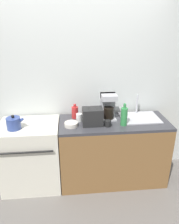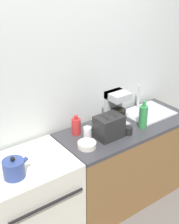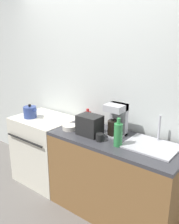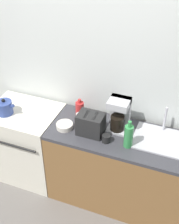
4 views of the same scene
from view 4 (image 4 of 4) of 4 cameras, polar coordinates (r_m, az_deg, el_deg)
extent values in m
plane|color=slate|center=(3.64, -4.57, -16.24)|extent=(12.00, 12.00, 0.00)
cube|color=silver|center=(3.24, -0.68, 7.04)|extent=(8.00, 0.05, 2.60)
cube|color=silver|center=(3.71, -11.32, -5.53)|extent=(0.76, 0.61, 0.90)
cube|color=black|center=(3.44, -12.17, 0.00)|extent=(0.75, 0.60, 0.02)
cylinder|color=black|center=(3.44, -15.70, -0.50)|extent=(0.19, 0.19, 0.01)
cylinder|color=black|center=(3.27, -10.77, -1.81)|extent=(0.19, 0.19, 0.01)
cylinder|color=black|center=(3.60, -13.45, 1.75)|extent=(0.19, 0.19, 0.01)
cylinder|color=black|center=(3.44, -8.66, 0.61)|extent=(0.19, 0.19, 0.01)
cylinder|color=black|center=(3.35, -14.67, -5.71)|extent=(0.65, 0.02, 0.02)
cube|color=brown|center=(3.37, 5.35, -10.40)|extent=(1.44, 0.61, 0.87)
cube|color=#38383D|center=(3.06, 5.81, -4.56)|extent=(1.44, 0.61, 0.04)
cylinder|color=#33478C|center=(3.40, -15.28, 0.78)|extent=(0.17, 0.17, 0.15)
sphere|color=black|center=(3.35, -15.52, 2.06)|extent=(0.04, 0.04, 0.04)
cylinder|color=#33478C|center=(3.34, -14.23, 0.91)|extent=(0.10, 0.03, 0.08)
cube|color=black|center=(3.00, 0.22, -2.19)|extent=(0.25, 0.19, 0.22)
cube|color=black|center=(2.95, -0.57, -0.40)|extent=(0.03, 0.13, 0.01)
cube|color=black|center=(2.92, 1.03, -0.77)|extent=(0.03, 0.13, 0.01)
cube|color=#B7B7BC|center=(3.12, 5.14, -2.98)|extent=(0.20, 0.20, 0.02)
cube|color=#B7B7BC|center=(3.07, 5.67, 0.14)|extent=(0.20, 0.06, 0.35)
cube|color=#B7B7BC|center=(2.94, 5.45, 1.61)|extent=(0.20, 0.20, 0.07)
cylinder|color=black|center=(3.05, 5.09, -1.98)|extent=(0.14, 0.14, 0.15)
cube|color=#B7B7BC|center=(3.05, 12.75, -5.02)|extent=(0.51, 0.40, 0.01)
cylinder|color=silver|center=(3.09, 13.63, -1.32)|extent=(0.02, 0.02, 0.28)
cylinder|color=#B72828|center=(3.25, -1.80, 0.58)|extent=(0.09, 0.09, 0.16)
cylinder|color=#B72828|center=(3.20, -1.83, 2.01)|extent=(0.04, 0.04, 0.04)
cylinder|color=#338C47|center=(2.87, 7.15, -4.45)|extent=(0.08, 0.08, 0.23)
cylinder|color=#338C47|center=(2.78, 7.37, -2.21)|extent=(0.03, 0.03, 0.06)
cylinder|color=white|center=(3.17, -1.77, -1.12)|extent=(0.08, 0.08, 0.10)
cylinder|color=black|center=(2.95, 3.08, -4.84)|extent=(0.08, 0.08, 0.08)
cylinder|color=beige|center=(3.12, -4.57, -2.52)|extent=(0.17, 0.17, 0.05)
camera|label=1|loc=(1.39, -64.08, -22.60)|focal=35.00mm
camera|label=2|loc=(2.53, -61.82, 7.32)|focal=50.00mm
camera|label=3|loc=(1.18, 55.61, -40.40)|focal=40.00mm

